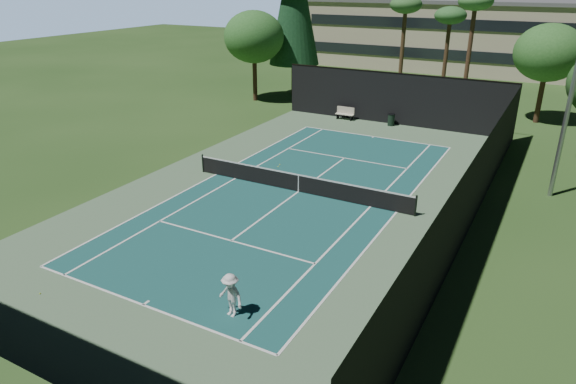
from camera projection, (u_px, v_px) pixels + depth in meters
name	position (u px, v px, depth m)	size (l,w,h in m)	color
ground	(298.00, 192.00, 27.79)	(160.00, 160.00, 0.00)	#28491B
apron_slab	(298.00, 192.00, 27.79)	(18.00, 32.00, 0.01)	#527350
court_surface	(298.00, 192.00, 27.79)	(10.97, 23.77, 0.01)	#184F4D
court_lines	(298.00, 192.00, 27.79)	(11.07, 23.87, 0.01)	white
tennis_net	(298.00, 182.00, 27.58)	(12.90, 0.10, 1.10)	black
fence	(299.00, 156.00, 27.07)	(18.04, 32.05, 4.03)	black
player	(231.00, 295.00, 17.34)	(1.05, 0.60, 1.62)	white
tennis_ball_a	(40.00, 294.00, 18.81)	(0.06, 0.06, 0.06)	#BCD330
tennis_ball_b	(280.00, 165.00, 31.74)	(0.07, 0.07, 0.07)	#C1DD32
tennis_ball_c	(320.00, 186.00, 28.51)	(0.08, 0.08, 0.08)	#D2F537
tennis_ball_d	(278.00, 167.00, 31.40)	(0.07, 0.07, 0.07)	#C4E133
park_bench	(345.00, 113.00, 41.77)	(1.50, 0.45, 1.02)	beige
trash_bin	(391.00, 120.00, 40.04)	(0.56, 0.56, 0.95)	black
palm_a	(406.00, 9.00, 44.93)	(2.80, 2.80, 9.32)	#4C3520
palm_b	(450.00, 19.00, 45.32)	(2.80, 2.80, 8.42)	#4A321F
palm_c	(475.00, 6.00, 41.31)	(2.80, 2.80, 9.77)	#4E3321
decid_tree_a	(549.00, 53.00, 39.07)	(5.12, 5.12, 7.62)	#472E1E
decid_tree_c	(254.00, 37.00, 46.33)	(5.44, 5.44, 8.09)	#492D1F
campus_building	(471.00, 35.00, 63.37)	(40.50, 12.50, 8.30)	#B8AB8E
light_pole	(576.00, 73.00, 24.84)	(0.90, 0.25, 12.22)	#92949A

